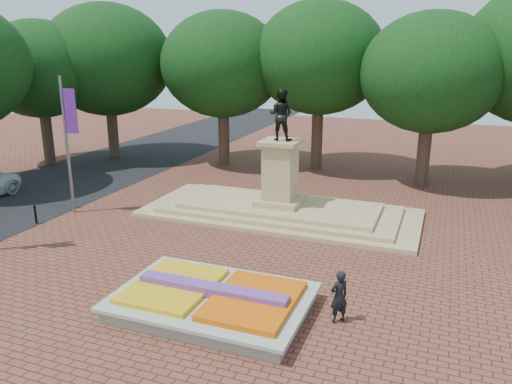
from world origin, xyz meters
TOP-DOWN VIEW (x-y plane):
  - ground at (0.00, 0.00)m, footprint 90.00×90.00m
  - asphalt_street at (-15.00, 5.00)m, footprint 9.00×90.00m
  - flower_bed at (1.03, -2.00)m, footprint 6.30×4.30m
  - monument at (0.00, 8.00)m, footprint 14.00×6.00m
  - tree_row_back at (2.33, 18.00)m, footprint 44.80×8.80m
  - pedestrian at (5.01, -1.19)m, footprint 0.75×0.74m

SIDE VIEW (x-z plane):
  - ground at x=0.00m, z-range 0.00..0.00m
  - asphalt_street at x=-15.00m, z-range 0.00..0.02m
  - flower_bed at x=1.03m, z-range -0.08..0.83m
  - pedestrian at x=5.01m, z-range 0.00..1.74m
  - monument at x=0.00m, z-range -2.32..4.09m
  - tree_row_back at x=2.33m, z-range 1.46..11.89m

